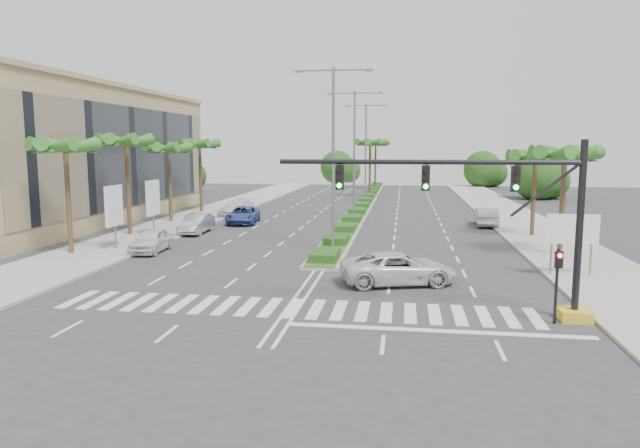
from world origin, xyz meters
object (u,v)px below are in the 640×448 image
(car_parked_b, at_px, (196,224))
(car_right, at_px, (486,217))
(car_parked_c, at_px, (243,215))
(car_parked_a, at_px, (152,240))
(car_parked_d, at_px, (237,208))
(car_crossing, at_px, (399,268))

(car_parked_b, xyz_separation_m, car_right, (23.60, 7.78, 0.03))
(car_parked_b, height_order, car_parked_c, car_parked_b)
(car_parked_a, distance_m, car_parked_d, 19.49)
(car_crossing, distance_m, car_right, 23.79)
(car_parked_a, bearing_deg, car_right, 31.43)
(car_parked_a, height_order, car_crossing, car_crossing)
(car_parked_c, bearing_deg, car_right, -3.17)
(car_parked_b, height_order, car_crossing, car_crossing)
(car_parked_c, distance_m, car_crossing, 25.49)
(car_parked_b, bearing_deg, car_parked_a, -91.19)
(car_crossing, height_order, car_right, same)
(car_parked_b, relative_size, car_right, 0.97)
(car_parked_a, height_order, car_parked_d, car_parked_d)
(car_parked_a, relative_size, car_parked_d, 0.81)
(car_parked_b, relative_size, car_parked_c, 0.86)
(car_parked_c, xyz_separation_m, car_crossing, (14.18, -21.18, 0.04))
(car_right, bearing_deg, car_parked_a, 35.67)
(car_parked_b, relative_size, car_crossing, 0.82)
(car_parked_d, height_order, car_right, car_parked_d)
(car_parked_d, relative_size, car_right, 1.14)
(car_parked_a, distance_m, car_right, 28.54)
(car_parked_b, distance_m, car_parked_c, 6.67)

